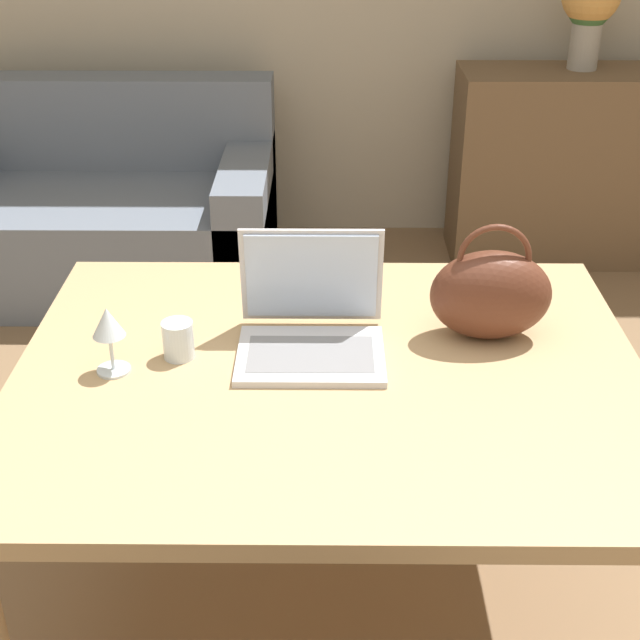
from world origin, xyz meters
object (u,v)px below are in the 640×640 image
at_px(couch, 105,216).
at_px(drinking_glass, 178,340).
at_px(wine_glass, 108,327).
at_px(laptop, 311,318).
at_px(handbag, 491,294).
at_px(flower_vase, 590,5).

height_order(couch, drinking_glass, same).
bearing_deg(wine_glass, couch, 104.43).
bearing_deg(drinking_glass, laptop, 11.38).
bearing_deg(laptop, wine_glass, -164.17).
bearing_deg(drinking_glass, couch, 108.45).
bearing_deg(couch, laptop, -63.52).
relative_size(drinking_glass, wine_glass, 0.56).
xyz_separation_m(couch, wine_glass, (0.51, -2.00, 0.56)).
relative_size(couch, handbag, 5.28).
relative_size(couch, laptop, 4.53).
height_order(wine_glass, handbag, handbag).
xyz_separation_m(drinking_glass, handbag, (0.69, 0.10, 0.07)).
xyz_separation_m(couch, laptop, (0.93, -1.88, 0.52)).
relative_size(couch, flower_vase, 3.41).
height_order(laptop, wine_glass, laptop).
bearing_deg(flower_vase, laptop, -117.65).
bearing_deg(laptop, drinking_glass, -168.62).
xyz_separation_m(couch, handbag, (1.34, -1.84, 0.56)).
bearing_deg(couch, drinking_glass, -71.55).
distance_m(laptop, flower_vase, 2.45).
distance_m(couch, flower_vase, 2.24).
relative_size(handbag, flower_vase, 0.65).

